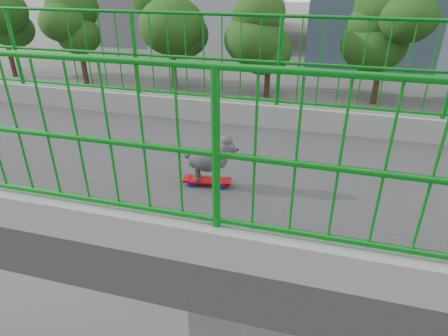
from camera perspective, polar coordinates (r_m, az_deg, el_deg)
name	(u,v)px	position (r m, az deg, el deg)	size (l,w,h in m)	color
road	(303,178)	(18.74, 11.69, -1.53)	(18.00, 90.00, 0.02)	black
footbridge	(250,297)	(5.10, 3.83, -18.64)	(3.00, 24.00, 7.00)	#2D2D2F
railing	(256,154)	(3.92, 4.72, 2.09)	(3.00, 24.00, 1.42)	gray
street_trees	(341,37)	(29.81, 17.04, 18.23)	(5.30, 60.40, 7.26)	black
skateboard	(207,181)	(3.75, -2.50, -1.92)	(0.19, 0.48, 0.06)	red
poodle	(210,158)	(3.63, -2.15, 1.47)	(0.26, 0.52, 0.43)	#2A272C
car_1	(358,218)	(15.19, 19.28, -7.00)	(1.48, 4.24, 1.40)	#B10708
car_5	(136,234)	(13.74, -12.93, -9.51)	(1.68, 4.81, 1.59)	#A0A0A5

